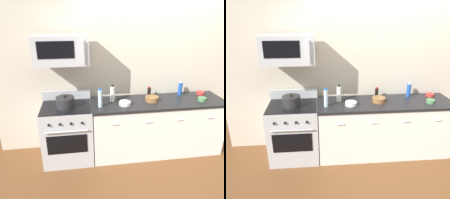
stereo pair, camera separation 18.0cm
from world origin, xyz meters
The scene contains 14 objects.
ground_plane centered at (0.00, 0.00, 0.00)m, with size 6.29×6.29×0.00m, color brown.
back_wall centered at (0.00, 0.41, 1.35)m, with size 5.24×0.10×2.70m, color beige.
counter_unit centered at (0.00, 0.00, 0.46)m, with size 2.15×0.66×0.92m.
range_oven centered at (-1.45, 0.00, 0.47)m, with size 0.76×0.69×1.07m.
microwave centered at (-1.45, 0.05, 1.75)m, with size 0.74×0.44×0.40m.
bottle_water_clear centered at (-0.94, -0.10, 1.06)m, with size 0.06×0.06×0.29m.
bottle_soda_blue centered at (0.45, 0.21, 1.03)m, with size 0.07×0.07×0.24m.
bottle_soy_sauce_dark centered at (-0.09, 0.22, 1.00)m, with size 0.06×0.06×0.17m.
bottle_vinegar_white centered at (-0.73, 0.09, 1.05)m, with size 0.07×0.07×0.27m.
bowl_green_glaze centered at (0.69, -0.10, 0.95)m, with size 0.13×0.13×0.06m.
bowl_wooden_salad centered at (-0.11, 0.01, 0.96)m, with size 0.21×0.21×0.07m.
bowl_white_ceramic centered at (-0.56, -0.08, 0.95)m, with size 0.18×0.18×0.05m.
bowl_red_small centered at (0.82, 0.18, 0.94)m, with size 0.13×0.13×0.05m.
stockpot centered at (-1.45, -0.05, 1.00)m, with size 0.27×0.27×0.19m.
Camera 1 is at (-1.20, -3.11, 2.25)m, focal length 35.38 mm.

